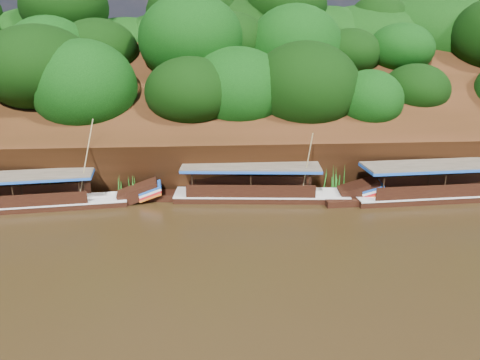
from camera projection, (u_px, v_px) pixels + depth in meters
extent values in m
plane|color=black|center=(240.00, 255.00, 23.59)|extent=(160.00, 160.00, 0.00)
cube|color=black|center=(226.00, 125.00, 37.70)|extent=(120.00, 16.12, 13.64)
cube|color=black|center=(222.00, 139.00, 48.26)|extent=(120.00, 24.00, 12.00)
ellipsoid|color=#0E3508|center=(150.00, 128.00, 36.35)|extent=(18.00, 8.00, 6.40)
ellipsoid|color=#0E3508|center=(222.00, 48.00, 42.58)|extent=(24.00, 11.00, 8.40)
cube|color=black|center=(445.00, 199.00, 31.42)|extent=(12.81, 2.95, 0.89)
cube|color=silver|center=(446.00, 193.00, 31.29)|extent=(12.82, 3.02, 0.10)
cube|color=brown|center=(439.00, 165.00, 30.59)|extent=(10.08, 3.11, 0.12)
cube|color=#1B4FB3|center=(439.00, 167.00, 30.62)|extent=(10.08, 3.11, 0.18)
cube|color=black|center=(261.00, 199.00, 31.35)|extent=(11.70, 3.12, 0.87)
cube|color=silver|center=(261.00, 193.00, 31.23)|extent=(11.71, 3.18, 0.10)
cube|color=black|center=(359.00, 190.00, 31.04)|extent=(2.87, 1.82, 1.63)
cube|color=#1B4FB3|center=(371.00, 186.00, 30.94)|extent=(1.56, 1.77, 0.59)
cube|color=red|center=(370.00, 191.00, 31.04)|extent=(1.56, 1.77, 0.59)
cube|color=brown|center=(251.00, 166.00, 30.65)|extent=(9.23, 3.22, 0.12)
cube|color=#1B4FB3|center=(251.00, 167.00, 30.69)|extent=(9.23, 3.22, 0.17)
cylinder|color=tan|center=(307.00, 164.00, 29.96)|extent=(0.46, 0.77, 4.25)
cube|color=black|center=(32.00, 208.00, 29.80)|extent=(12.07, 3.30, 0.81)
cube|color=silver|center=(31.00, 202.00, 29.68)|extent=(12.07, 3.36, 0.09)
cube|color=black|center=(139.00, 192.00, 30.75)|extent=(2.95, 1.79, 1.60)
cube|color=#1B4FB3|center=(150.00, 188.00, 30.80)|extent=(1.62, 1.70, 0.60)
cube|color=red|center=(150.00, 192.00, 30.89)|extent=(1.62, 1.70, 0.60)
cube|color=brown|center=(15.00, 176.00, 29.00)|extent=(9.53, 3.31, 0.11)
cube|color=#1B4FB3|center=(15.00, 178.00, 29.03)|extent=(9.53, 3.31, 0.16)
cylinder|color=tan|center=(86.00, 160.00, 29.31)|extent=(1.25, 0.83, 5.08)
cone|color=#21721C|center=(41.00, 182.00, 31.70)|extent=(1.50, 1.50, 1.90)
cone|color=#21721C|center=(128.00, 186.00, 31.59)|extent=(1.50, 1.50, 1.53)
cone|color=#21721C|center=(258.00, 177.00, 32.87)|extent=(1.50, 1.50, 1.87)
cone|color=#21721C|center=(333.00, 176.00, 32.52)|extent=(1.50, 1.50, 2.26)
cone|color=#21721C|center=(398.00, 177.00, 33.02)|extent=(1.50, 1.50, 1.78)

